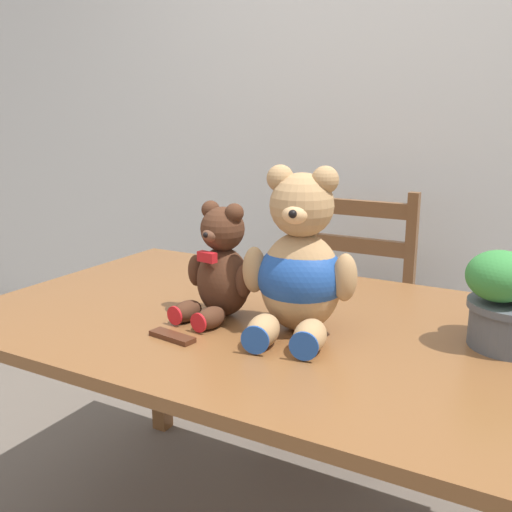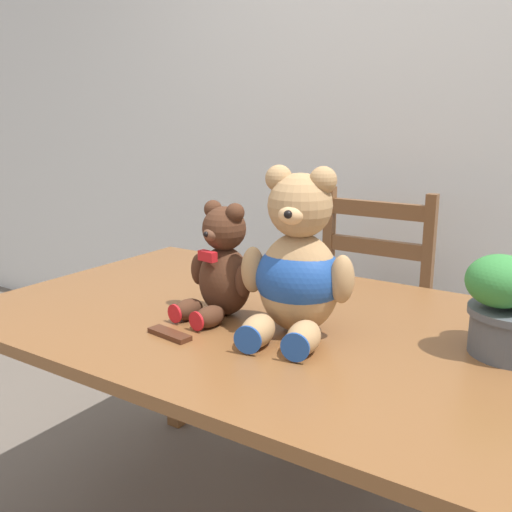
{
  "view_description": "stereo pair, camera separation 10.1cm",
  "coord_description": "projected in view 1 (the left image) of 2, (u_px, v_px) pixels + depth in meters",
  "views": [
    {
      "loc": [
        0.68,
        -0.75,
        1.25
      ],
      "look_at": [
        0.01,
        0.44,
        0.91
      ],
      "focal_mm": 40.0,
      "sensor_mm": 36.0,
      "label": 1
    },
    {
      "loc": [
        0.76,
        -0.7,
        1.25
      ],
      "look_at": [
        0.01,
        0.44,
        0.91
      ],
      "focal_mm": 40.0,
      "sensor_mm": 36.0,
      "label": 2
    }
  ],
  "objects": [
    {
      "name": "wall_back",
      "position": [
        400.0,
        104.0,
        2.39
      ],
      "size": [
        8.0,
        0.04,
        2.6
      ],
      "primitive_type": "cube",
      "color": "silver",
      "rests_on": "ground_plane"
    },
    {
      "name": "dining_table",
      "position": [
        259.0,
        346.0,
        1.51
      ],
      "size": [
        1.48,
        0.96,
        0.74
      ],
      "color": "brown",
      "rests_on": "ground_plane"
    },
    {
      "name": "wooden_chair_behind",
      "position": [
        346.0,
        317.0,
        2.23
      ],
      "size": [
        0.45,
        0.38,
        0.97
      ],
      "rotation": [
        0.0,
        0.0,
        3.14
      ],
      "color": "brown",
      "rests_on": "ground_plane"
    },
    {
      "name": "teddy_bear_left",
      "position": [
        220.0,
        268.0,
        1.45
      ],
      "size": [
        0.21,
        0.22,
        0.3
      ],
      "rotation": [
        0.0,
        0.0,
        2.99
      ],
      "color": "#472819",
      "rests_on": "dining_table"
    },
    {
      "name": "teddy_bear_right",
      "position": [
        300.0,
        267.0,
        1.34
      ],
      "size": [
        0.28,
        0.31,
        0.4
      ],
      "rotation": [
        0.0,
        0.0,
        3.33
      ],
      "color": "tan",
      "rests_on": "dining_table"
    },
    {
      "name": "chocolate_bar",
      "position": [
        172.0,
        337.0,
        1.33
      ],
      "size": [
        0.12,
        0.05,
        0.01
      ],
      "primitive_type": "cube",
      "rotation": [
        0.0,
        0.0,
        -0.14
      ],
      "color": "#472314",
      "rests_on": "dining_table"
    }
  ]
}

